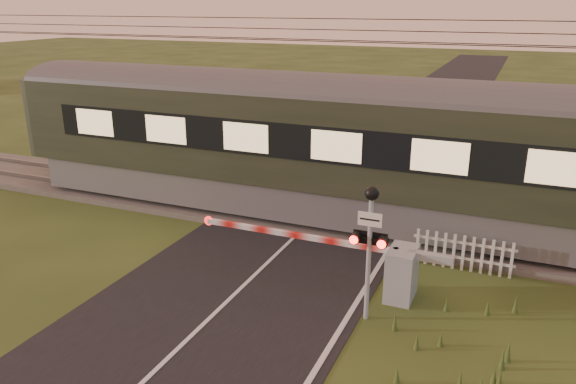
% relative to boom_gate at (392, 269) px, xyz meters
% --- Properties ---
extents(ground, '(160.00, 160.00, 0.00)m').
position_rel_boom_gate_xyz_m(ground, '(-3.38, -2.57, -0.68)').
color(ground, '#2D3D17').
rests_on(ground, ground).
extents(road, '(6.00, 140.00, 0.03)m').
position_rel_boom_gate_xyz_m(road, '(-3.36, -2.80, -0.67)').
color(road, black).
rests_on(road, ground).
extents(track_bed, '(140.00, 3.40, 0.39)m').
position_rel_boom_gate_xyz_m(track_bed, '(-3.38, 3.93, -0.61)').
color(track_bed, '#47423D').
rests_on(track_bed, ground).
extents(overhead_wires, '(120.00, 0.62, 0.62)m').
position_rel_boom_gate_xyz_m(overhead_wires, '(-3.38, 3.93, 5.04)').
color(overhead_wires, black).
rests_on(overhead_wires, ground).
extents(boom_gate, '(6.33, 0.95, 1.26)m').
position_rel_boom_gate_xyz_m(boom_gate, '(0.00, 0.00, 0.00)').
color(boom_gate, gray).
rests_on(boom_gate, ground).
extents(crossing_signal, '(0.77, 0.34, 3.02)m').
position_rel_boom_gate_xyz_m(crossing_signal, '(-0.26, -1.20, 1.40)').
color(crossing_signal, gray).
rests_on(crossing_signal, ground).
extents(picket_fence, '(2.55, 0.08, 0.95)m').
position_rel_boom_gate_xyz_m(picket_fence, '(1.38, 2.04, -0.20)').
color(picket_fence, silver).
rests_on(picket_fence, ground).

